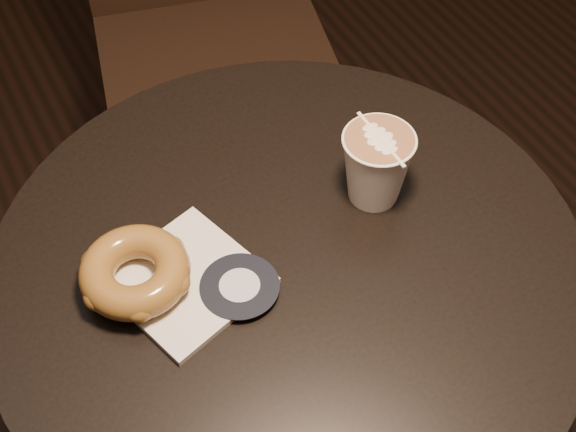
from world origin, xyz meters
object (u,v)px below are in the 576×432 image
Objects in this scene: cafe_table at (289,345)px; latte_cup at (376,167)px; pastry_bag at (187,281)px; doughnut at (135,272)px.

latte_cup reaches higher than cafe_table.
doughnut is (-0.05, 0.02, 0.02)m from pastry_bag.
doughnut reaches higher than cafe_table.
doughnut reaches higher than pastry_bag.
latte_cup is (0.14, 0.04, 0.25)m from cafe_table.
doughnut is at bearing 178.50° from latte_cup.
cafe_table is at bearing -165.02° from latte_cup.
latte_cup reaches higher than doughnut.
doughnut is (-0.17, 0.04, 0.23)m from cafe_table.
latte_cup is (0.26, 0.01, 0.04)m from pastry_bag.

